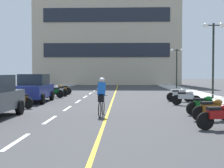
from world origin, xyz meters
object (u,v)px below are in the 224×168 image
at_px(motorcycle_3, 213,109).
at_px(parked_car_mid, 34,88).
at_px(motorcycle_8, 53,92).
at_px(motorcycle_6, 186,97).
at_px(motorcycle_5, 19,99).
at_px(motorcycle_10, 62,89).
at_px(motorcycle_9, 58,90).
at_px(cyclist_rider, 102,96).
at_px(street_lamp_far, 177,59).
at_px(motorcycle_2, 221,116).
at_px(motorcycle_7, 180,95).
at_px(street_lamp_mid, 213,43).
at_px(motorcycle_4, 204,105).

bearing_deg(motorcycle_3, parked_car_mid, 140.84).
bearing_deg(motorcycle_8, motorcycle_6, -30.25).
height_order(motorcycle_5, motorcycle_6, same).
relative_size(parked_car_mid, motorcycle_10, 2.55).
bearing_deg(motorcycle_9, cyclist_rider, -69.24).
bearing_deg(motorcycle_3, motorcycle_8, 128.70).
relative_size(street_lamp_far, motorcycle_6, 2.79).
xyz_separation_m(motorcycle_2, motorcycle_7, (0.47, 10.01, 0.00)).
relative_size(motorcycle_3, motorcycle_9, 1.00).
distance_m(street_lamp_mid, motorcycle_7, 4.70).
height_order(street_lamp_mid, motorcycle_3, street_lamp_mid).
height_order(street_lamp_far, motorcycle_6, street_lamp_far).
relative_size(parked_car_mid, motorcycle_9, 2.51).
bearing_deg(motorcycle_8, motorcycle_7, -18.01).
distance_m(street_lamp_mid, motorcycle_8, 12.25).
relative_size(motorcycle_3, motorcycle_6, 1.03).
bearing_deg(street_lamp_far, motorcycle_7, -99.08).
distance_m(street_lamp_far, parked_car_mid, 20.62).
height_order(motorcycle_9, cyclist_rider, cyclist_rider).
height_order(motorcycle_8, cyclist_rider, cyclist_rider).
distance_m(motorcycle_3, motorcycle_7, 8.11).
distance_m(motorcycle_6, motorcycle_7, 2.31).
bearing_deg(motorcycle_3, cyclist_rider, 165.02).
distance_m(motorcycle_2, motorcycle_3, 1.93).
bearing_deg(motorcycle_6, motorcycle_8, 149.75).
height_order(motorcycle_5, motorcycle_7, same).
relative_size(street_lamp_mid, motorcycle_7, 3.15).
bearing_deg(motorcycle_9, motorcycle_7, -25.98).
distance_m(street_lamp_mid, motorcycle_6, 5.96).
height_order(motorcycle_2, motorcycle_6, same).
xyz_separation_m(motorcycle_4, motorcycle_10, (-8.93, 12.86, 0.00)).
distance_m(motorcycle_2, cyclist_rider, 5.26).
relative_size(motorcycle_3, motorcycle_7, 1.00).
bearing_deg(street_lamp_mid, motorcycle_9, 167.05).
relative_size(street_lamp_far, motorcycle_9, 2.70).
distance_m(street_lamp_far, motorcycle_8, 17.72).
height_order(motorcycle_6, motorcycle_8, same).
bearing_deg(motorcycle_8, motorcycle_3, -51.30).
distance_m(motorcycle_4, cyclist_rider, 4.65).
xyz_separation_m(street_lamp_far, motorcycle_7, (-2.56, -16.00, -3.04)).
distance_m(motorcycle_5, motorcycle_7, 10.13).
height_order(motorcycle_6, motorcycle_9, same).
bearing_deg(motorcycle_4, street_lamp_mid, 71.51).
height_order(motorcycle_3, motorcycle_9, same).
xyz_separation_m(motorcycle_3, motorcycle_6, (0.15, 5.80, 0.00)).
relative_size(motorcycle_5, motorcycle_8, 0.97).
relative_size(street_lamp_far, parked_car_mid, 1.08).
bearing_deg(motorcycle_10, motorcycle_7, -35.54).
height_order(parked_car_mid, motorcycle_6, parked_car_mid).
bearing_deg(motorcycle_4, motorcycle_10, 124.79).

